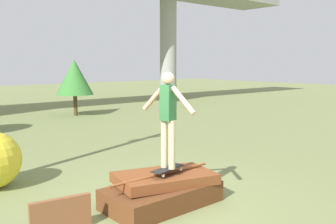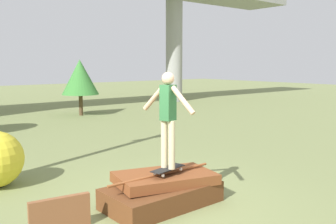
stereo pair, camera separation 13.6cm
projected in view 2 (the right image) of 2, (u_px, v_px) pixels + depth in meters
The scene contains 6 objects.
ground_plane at pixel (162, 205), 6.74m from camera, with size 80.00×80.00×0.00m, color olive.
scrap_pile at pixel (163, 190), 6.74m from camera, with size 2.21×1.33×0.60m.
scrap_plank_loose at pixel (60, 214), 5.67m from camera, with size 0.92×0.22×0.53m.
skateboard at pixel (168, 169), 6.65m from camera, with size 0.76×0.36×0.09m.
skater at pixel (168, 113), 6.52m from camera, with size 0.32×1.14×1.70m.
tree_behind_right at pixel (80, 77), 18.15m from camera, with size 1.78×1.78×2.73m.
Camera 2 is at (-3.97, -5.10, 2.53)m, focal length 40.00 mm.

